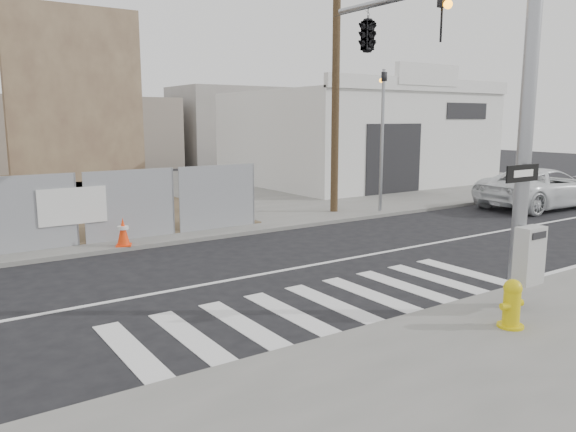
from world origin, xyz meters
TOP-DOWN VIEW (x-y plane):
  - ground at (0.00, 0.00)m, footprint 100.00×100.00m
  - sidewalk_far at (0.00, 14.00)m, footprint 50.00×20.00m
  - signal_pole at (2.49, -2.05)m, footprint 0.96×5.87m
  - far_signal_pole at (8.00, 4.60)m, footprint 0.16×0.20m
  - concrete_wall_right at (-0.50, 14.08)m, footprint 5.50×1.30m
  - auto_shop at (14.00, 12.97)m, footprint 12.00×10.20m
  - utility_pole_right at (6.50, 5.50)m, footprint 1.60×0.28m
  - fire_hydrant at (1.50, -5.42)m, footprint 0.56×0.56m
  - suv at (14.45, 2.06)m, footprint 5.91×3.00m
  - traffic_cone_d at (-1.90, 4.22)m, footprint 0.52×0.52m

SIDE VIEW (x-z plane):
  - ground at x=0.00m, z-range 0.00..0.00m
  - sidewalk_far at x=0.00m, z-range 0.00..0.12m
  - traffic_cone_d at x=-1.90m, z-range 0.11..0.89m
  - fire_hydrant at x=1.50m, z-range 0.11..0.94m
  - suv at x=14.45m, z-range 0.00..1.60m
  - auto_shop at x=14.00m, z-range -0.44..5.51m
  - concrete_wall_right at x=-0.50m, z-range -0.62..7.38m
  - far_signal_pole at x=8.00m, z-range 0.68..6.28m
  - signal_pole at x=2.49m, z-range 1.28..8.28m
  - utility_pole_right at x=6.50m, z-range 0.20..10.20m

